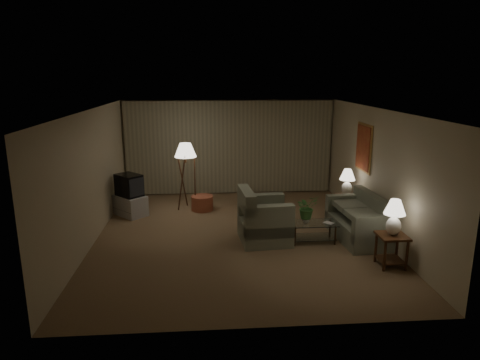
# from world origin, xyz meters

# --- Properties ---
(ground) EXTENTS (7.00, 7.00, 0.00)m
(ground) POSITION_xyz_m (0.00, 0.00, 0.00)
(ground) COLOR olive
(ground) RESTS_ON ground
(room_shell) EXTENTS (6.04, 7.02, 2.72)m
(room_shell) POSITION_xyz_m (0.02, 1.51, 1.75)
(room_shell) COLOR #C4B896
(room_shell) RESTS_ON ground
(sofa) EXTENTS (1.80, 1.07, 0.75)m
(sofa) POSITION_xyz_m (2.50, -0.39, 0.37)
(sofa) COLOR gray
(sofa) RESTS_ON ground
(armchair) EXTENTS (1.21, 1.16, 0.88)m
(armchair) POSITION_xyz_m (0.53, -0.34, 0.44)
(armchair) COLOR gray
(armchair) RESTS_ON ground
(side_table_near) EXTENTS (0.50, 0.50, 0.60)m
(side_table_near) POSITION_xyz_m (2.65, -1.74, 0.41)
(side_table_near) COLOR #371F0F
(side_table_near) RESTS_ON ground
(side_table_far) EXTENTS (0.49, 0.41, 0.60)m
(side_table_far) POSITION_xyz_m (2.65, 0.86, 0.40)
(side_table_far) COLOR #371F0F
(side_table_far) RESTS_ON ground
(table_lamp_near) EXTENTS (0.38, 0.38, 0.66)m
(table_lamp_near) POSITION_xyz_m (2.65, -1.74, 0.99)
(table_lamp_near) COLOR white
(table_lamp_near) RESTS_ON side_table_near
(table_lamp_far) EXTENTS (0.37, 0.37, 0.63)m
(table_lamp_far) POSITION_xyz_m (2.65, 0.86, 0.97)
(table_lamp_far) COLOR white
(table_lamp_far) RESTS_ON side_table_far
(coffee_table) EXTENTS (0.97, 0.53, 0.41)m
(coffee_table) POSITION_xyz_m (1.53, -0.49, 0.27)
(coffee_table) COLOR silver
(coffee_table) RESTS_ON ground
(tv_cabinet) EXTENTS (1.32, 1.32, 0.50)m
(tv_cabinet) POSITION_xyz_m (-2.55, 1.57, 0.25)
(tv_cabinet) COLOR #B5B5B8
(tv_cabinet) RESTS_ON ground
(crt_tv) EXTENTS (1.06, 1.06, 0.53)m
(crt_tv) POSITION_xyz_m (-2.55, 1.57, 0.77)
(crt_tv) COLOR black
(crt_tv) RESTS_ON tv_cabinet
(floor_lamp) EXTENTS (0.56, 0.56, 1.71)m
(floor_lamp) POSITION_xyz_m (-1.18, 2.01, 0.90)
(floor_lamp) COLOR #371F0F
(floor_lamp) RESTS_ON ground
(ottoman) EXTENTS (0.58, 0.58, 0.37)m
(ottoman) POSITION_xyz_m (-0.78, 1.85, 0.19)
(ottoman) COLOR #974833
(ottoman) RESTS_ON ground
(vase) EXTENTS (0.14, 0.14, 0.14)m
(vase) POSITION_xyz_m (1.38, -0.49, 0.49)
(vase) COLOR white
(vase) RESTS_ON coffee_table
(flowers) EXTENTS (0.55, 0.51, 0.49)m
(flowers) POSITION_xyz_m (1.38, -0.49, 0.80)
(flowers) COLOR #3D7936
(flowers) RESTS_ON vase
(book) EXTENTS (0.24, 0.25, 0.02)m
(book) POSITION_xyz_m (1.78, -0.59, 0.42)
(book) COLOR olive
(book) RESTS_ON coffee_table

